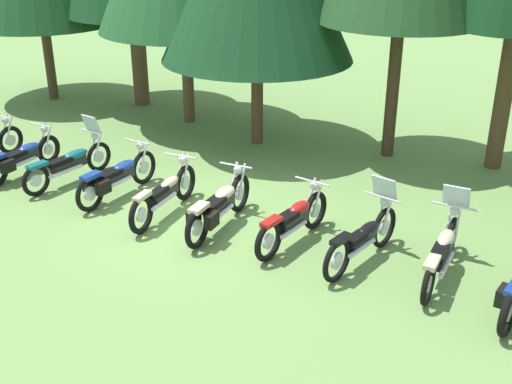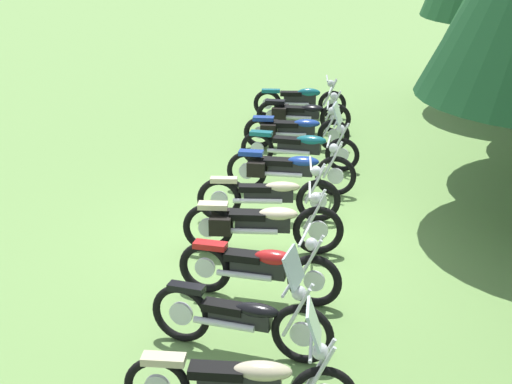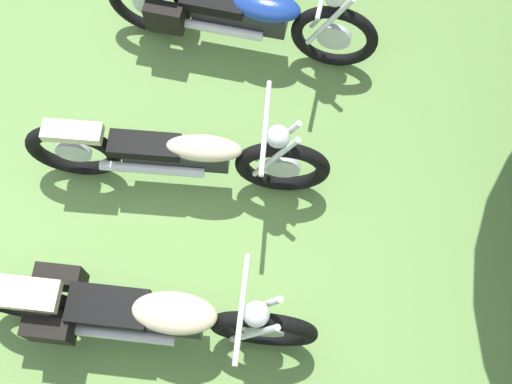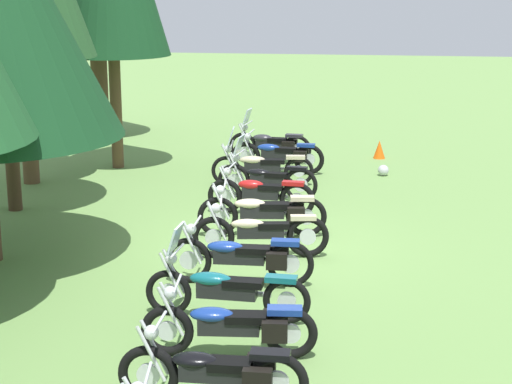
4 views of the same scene
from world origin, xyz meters
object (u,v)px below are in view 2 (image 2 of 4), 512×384
object	(u,v)px
motorcycle_0	(301,100)
motorcycle_7	(260,268)
motorcycle_1	(301,113)
motorcycle_2	(294,130)
motorcycle_9	(244,381)
motorcycle_8	(243,317)
motorcycle_3	(301,146)
motorcycle_5	(270,196)
motorcycle_6	(260,223)
motorcycle_4	(288,168)

from	to	relation	value
motorcycle_0	motorcycle_7	world-z (taller)	motorcycle_7
motorcycle_7	motorcycle_1	bearing A→B (deg)	97.99
motorcycle_2	motorcycle_9	distance (m)	9.27
motorcycle_1	motorcycle_2	world-z (taller)	motorcycle_1
motorcycle_2	motorcycle_8	size ratio (longest dim) A/B	1.01
motorcycle_2	motorcycle_7	bearing A→B (deg)	-90.15
motorcycle_8	motorcycle_0	bearing A→B (deg)	101.61
motorcycle_3	motorcycle_7	size ratio (longest dim) A/B	1.07
motorcycle_1	motorcycle_9	xyz separation A→B (m)	(10.54, 1.00, 0.03)
motorcycle_5	motorcycle_7	size ratio (longest dim) A/B	1.06
motorcycle_3	motorcycle_0	bearing A→B (deg)	101.09
motorcycle_2	motorcycle_7	size ratio (longest dim) A/B	1.01
motorcycle_7	motorcycle_3	bearing A→B (deg)	96.21
motorcycle_6	motorcycle_8	xyz separation A→B (m)	(2.75, 0.35, -0.01)
motorcycle_0	motorcycle_2	size ratio (longest dim) A/B	0.99
motorcycle_2	motorcycle_6	bearing A→B (deg)	-91.86
motorcycle_3	motorcycle_8	distance (m)	6.77
motorcycle_1	motorcycle_2	bearing A→B (deg)	-89.01
motorcycle_0	motorcycle_8	size ratio (longest dim) A/B	1.00
motorcycle_4	motorcycle_9	world-z (taller)	motorcycle_9
motorcycle_4	motorcycle_2	bearing A→B (deg)	94.72
motorcycle_5	motorcycle_6	size ratio (longest dim) A/B	0.98
motorcycle_9	motorcycle_1	bearing A→B (deg)	89.30
motorcycle_7	motorcycle_2	bearing A→B (deg)	98.50
motorcycle_1	motorcycle_7	world-z (taller)	motorcycle_7
motorcycle_6	motorcycle_7	bearing A→B (deg)	-86.74
motorcycle_3	motorcycle_6	distance (m)	4.01
motorcycle_5	motorcycle_2	bearing A→B (deg)	83.82
motorcycle_4	motorcycle_8	size ratio (longest dim) A/B	1.05
motorcycle_6	motorcycle_9	xyz separation A→B (m)	(4.00, 0.64, -0.00)
motorcycle_0	motorcycle_3	world-z (taller)	motorcycle_3
motorcycle_1	motorcycle_9	bearing A→B (deg)	-85.68
motorcycle_4	motorcycle_7	bearing A→B (deg)	-87.82
motorcycle_0	motorcycle_6	size ratio (longest dim) A/B	0.93
motorcycle_1	motorcycle_8	bearing A→B (deg)	-86.71
motorcycle_1	motorcycle_5	xyz separation A→B (m)	(5.31, 0.27, 0.01)
motorcycle_5	motorcycle_8	distance (m)	4.00
motorcycle_2	motorcycle_0	bearing A→B (deg)	90.28
motorcycle_4	motorcycle_0	bearing A→B (deg)	94.18
motorcycle_1	motorcycle_2	distance (m)	1.32
motorcycle_6	motorcycle_7	distance (m)	1.47
motorcycle_2	motorcycle_4	bearing A→B (deg)	-88.61
motorcycle_4	motorcycle_7	distance (m)	4.05
motorcycle_4	motorcycle_1	bearing A→B (deg)	93.19
motorcycle_0	motorcycle_1	size ratio (longest dim) A/B	1.03
motorcycle_2	motorcycle_6	world-z (taller)	motorcycle_6
motorcycle_8	motorcycle_3	bearing A→B (deg)	99.50
motorcycle_0	motorcycle_1	bearing A→B (deg)	-89.17
motorcycle_2	motorcycle_6	xyz separation A→B (m)	(5.22, 0.31, 0.04)
motorcycle_2	motorcycle_3	world-z (taller)	motorcycle_3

